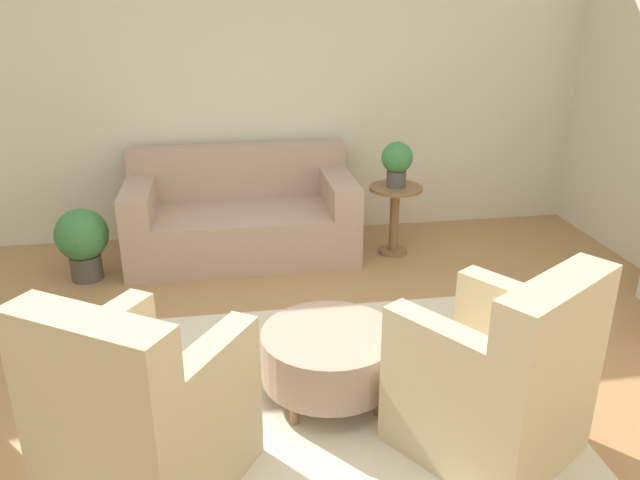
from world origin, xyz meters
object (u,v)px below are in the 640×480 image
object	(u,v)px
couch	(242,218)
potted_plant_floor	(82,240)
armchair_left	(141,418)
side_table	(395,209)
ottoman_table	(329,355)
armchair_right	(498,383)
potted_plant_on_side_table	(397,161)

from	to	relation	value
couch	potted_plant_floor	xyz separation A→B (m)	(-1.28, -0.36, 0.02)
armchair_left	side_table	size ratio (longest dim) A/B	1.71
armchair_left	ottoman_table	distance (m)	1.13
side_table	potted_plant_floor	bearing A→B (deg)	-177.09
armchair_left	ottoman_table	bearing A→B (deg)	31.52
couch	armchair_right	bearing A→B (deg)	-68.42
side_table	potted_plant_on_side_table	world-z (taller)	potted_plant_on_side_table
ottoman_table	potted_plant_on_side_table	size ratio (longest dim) A/B	1.98
couch	potted_plant_on_side_table	distance (m)	1.43
ottoman_table	side_table	size ratio (longest dim) A/B	1.25
ottoman_table	potted_plant_floor	size ratio (longest dim) A/B	1.30
armchair_left	armchair_right	size ratio (longest dim) A/B	1.00
couch	potted_plant_on_side_table	size ratio (longest dim) A/B	4.99
potted_plant_on_side_table	couch	bearing A→B (deg)	170.28
couch	armchair_left	distance (m)	2.88
armchair_right	armchair_left	bearing A→B (deg)	180.00
armchair_left	potted_plant_on_side_table	distance (m)	3.24
couch	side_table	world-z (taller)	couch
ottoman_table	side_table	distance (m)	2.22
couch	side_table	size ratio (longest dim) A/B	3.15
couch	armchair_right	world-z (taller)	armchair_right
potted_plant_on_side_table	armchair_left	bearing A→B (deg)	-126.15
couch	armchair_left	bearing A→B (deg)	-101.50
ottoman_table	armchair_right	bearing A→B (deg)	-38.92
armchair_left	potted_plant_on_side_table	size ratio (longest dim) A/B	2.70
potted_plant_on_side_table	potted_plant_floor	distance (m)	2.65
couch	armchair_right	distance (m)	3.03
armchair_left	armchair_right	bearing A→B (deg)	0.00
ottoman_table	potted_plant_on_side_table	xyz separation A→B (m)	(0.93, 2.00, 0.57)
side_table	potted_plant_floor	world-z (taller)	side_table
couch	armchair_right	xyz separation A→B (m)	(1.11, -2.82, 0.08)
armchair_left	side_table	world-z (taller)	armchair_left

